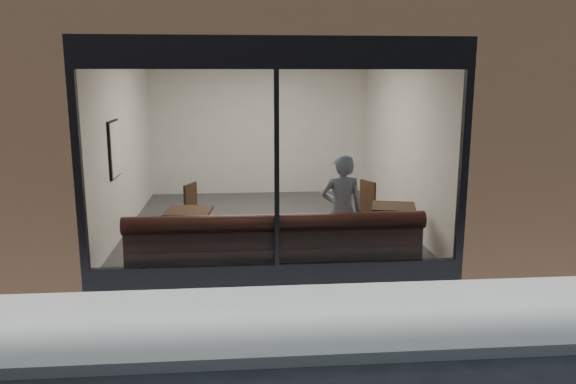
{
  "coord_description": "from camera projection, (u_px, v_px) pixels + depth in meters",
  "views": [
    {
      "loc": [
        -0.47,
        -4.96,
        2.73
      ],
      "look_at": [
        0.17,
        2.4,
        1.19
      ],
      "focal_mm": 35.0,
      "sensor_mm": 36.0,
      "label": 1
    }
  ],
  "objects": [
    {
      "name": "person",
      "position": [
        342.0,
        211.0,
        8.05
      ],
      "size": [
        0.61,
        0.41,
        1.64
      ],
      "primitive_type": "imported",
      "rotation": [
        0.0,
        0.0,
        3.11
      ],
      "color": "#96ADC6",
      "rests_on": "cafe_floor"
    },
    {
      "name": "cafe_wall_right",
      "position": [
        402.0,
        139.0,
        10.19
      ],
      "size": [
        0.0,
        6.0,
        6.0
      ],
      "primitive_type": "plane",
      "rotation": [
        1.57,
        0.0,
        -1.57
      ],
      "color": "silver",
      "rests_on": "ground"
    },
    {
      "name": "kerb_near",
      "position": [
        292.0,
        359.0,
        5.37
      ],
      "size": [
        40.0,
        0.1,
        0.12
      ],
      "primitive_type": "cube",
      "color": "gray",
      "rests_on": "ground"
    },
    {
      "name": "host_building_pier_left",
      "position": [
        92.0,
        127.0,
        12.59
      ],
      "size": [
        2.5,
        12.0,
        3.2
      ],
      "primitive_type": "cube",
      "color": "brown",
      "rests_on": "ground"
    },
    {
      "name": "cafe_chair_right",
      "position": [
        358.0,
        222.0,
        9.69
      ],
      "size": [
        0.53,
        0.53,
        0.04
      ],
      "primitive_type": "cube",
      "rotation": [
        0.0,
        0.0,
        3.57
      ],
      "color": "black",
      "rests_on": "cafe_floor"
    },
    {
      "name": "storefront_mullion",
      "position": [
        277.0,
        170.0,
        7.11
      ],
      "size": [
        0.06,
        0.1,
        2.5
      ],
      "primitive_type": "cube",
      "color": "black",
      "rests_on": "storefront_kick"
    },
    {
      "name": "host_building_backfill",
      "position": [
        255.0,
        116.0,
        15.83
      ],
      "size": [
        5.0,
        6.0,
        3.2
      ],
      "primitive_type": "cube",
      "color": "brown",
      "rests_on": "ground"
    },
    {
      "name": "storefront_kick",
      "position": [
        277.0,
        274.0,
        7.4
      ],
      "size": [
        5.0,
        0.1,
        0.3
      ],
      "primitive_type": "cube",
      "color": "black",
      "rests_on": "ground"
    },
    {
      "name": "storefront_glass",
      "position": [
        277.0,
        170.0,
        7.09
      ],
      "size": [
        4.8,
        0.0,
        4.8
      ],
      "primitive_type": "plane",
      "rotation": [
        1.57,
        0.0,
        0.0
      ],
      "color": "white",
      "rests_on": "storefront_kick"
    },
    {
      "name": "cafe_ceiling",
      "position": [
        265.0,
        48.0,
        9.66
      ],
      "size": [
        6.0,
        6.0,
        0.0
      ],
      "primitive_type": "plane",
      "rotation": [
        3.14,
        0.0,
        0.0
      ],
      "color": "white",
      "rests_on": "host_building_upper"
    },
    {
      "name": "cafe_wall_back",
      "position": [
        259.0,
        125.0,
        12.9
      ],
      "size": [
        5.0,
        0.0,
        5.0
      ],
      "primitive_type": "plane",
      "rotation": [
        1.57,
        0.0,
        0.0
      ],
      "color": "silver",
      "rests_on": "ground"
    },
    {
      "name": "cafe_table_right",
      "position": [
        394.0,
        207.0,
        8.64
      ],
      "size": [
        0.8,
        0.8,
        0.04
      ],
      "primitive_type": "cube",
      "rotation": [
        0.0,
        0.0,
        -0.25
      ],
      "color": "black",
      "rests_on": "cafe_floor"
    },
    {
      "name": "host_building_pier_right",
      "position": [
        418.0,
        124.0,
        13.23
      ],
      "size": [
        2.5,
        12.0,
        3.2
      ],
      "primitive_type": "cube",
      "color": "brown",
      "rests_on": "ground"
    },
    {
      "name": "sidewalk_near",
      "position": [
        283.0,
        318.0,
        6.41
      ],
      "size": [
        40.0,
        2.0,
        0.01
      ],
      "primitive_type": "cube",
      "color": "gray",
      "rests_on": "ground"
    },
    {
      "name": "cafe_wall_left",
      "position": [
        123.0,
        141.0,
        9.77
      ],
      "size": [
        0.0,
        6.0,
        6.0
      ],
      "primitive_type": "plane",
      "rotation": [
        1.57,
        0.0,
        1.57
      ],
      "color": "silver",
      "rests_on": "ground"
    },
    {
      "name": "cafe_table_left",
      "position": [
        189.0,
        211.0,
        8.36
      ],
      "size": [
        0.72,
        0.72,
        0.04
      ],
      "primitive_type": "cube",
      "rotation": [
        0.0,
        0.0,
        -0.1
      ],
      "color": "black",
      "rests_on": "cafe_floor"
    },
    {
      "name": "cafe_chair_left",
      "position": [
        182.0,
        223.0,
        9.6
      ],
      "size": [
        0.52,
        0.52,
        0.04
      ],
      "primitive_type": "cube",
      "rotation": [
        0.0,
        0.0,
        2.71
      ],
      "color": "black",
      "rests_on": "cafe_floor"
    },
    {
      "name": "ground",
      "position": [
        292.0,
        362.0,
        5.43
      ],
      "size": [
        120.0,
        120.0,
        0.0
      ],
      "primitive_type": "plane",
      "color": "black",
      "rests_on": "ground"
    },
    {
      "name": "banquette",
      "position": [
        275.0,
        259.0,
        7.78
      ],
      "size": [
        4.0,
        0.55,
        0.45
      ],
      "primitive_type": "cube",
      "color": "#361913",
      "rests_on": "cafe_floor"
    },
    {
      "name": "storefront_header",
      "position": [
        276.0,
        52.0,
        6.82
      ],
      "size": [
        5.0,
        0.1,
        0.4
      ],
      "primitive_type": "cube",
      "color": "black",
      "rests_on": "host_building_upper"
    },
    {
      "name": "wall_poster",
      "position": [
        115.0,
        149.0,
        8.99
      ],
      "size": [
        0.02,
        0.65,
        0.86
      ],
      "primitive_type": "cube",
      "color": "white",
      "rests_on": "cafe_wall_left"
    },
    {
      "name": "cafe_floor",
      "position": [
        266.0,
        226.0,
        10.3
      ],
      "size": [
        6.0,
        6.0,
        0.0
      ],
      "primitive_type": "plane",
      "color": "#2D2D30",
      "rests_on": "ground"
    }
  ]
}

